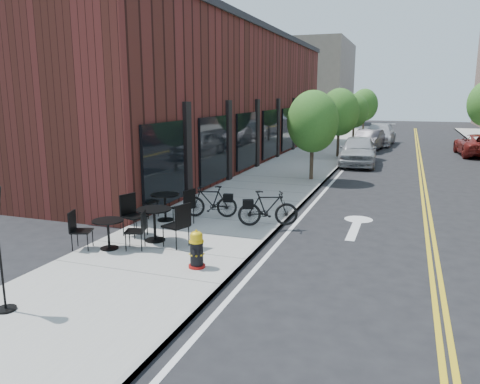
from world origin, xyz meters
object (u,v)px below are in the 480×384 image
at_px(bistro_set_a, 154,220).
at_px(parked_car_c, 379,135).
at_px(fire_hydrant, 197,250).
at_px(bicycle_right, 268,208).
at_px(bicycle_left, 211,201).
at_px(bistro_set_c, 165,203).
at_px(parked_car_a, 358,150).
at_px(parked_car_far, 478,145).
at_px(parked_car_b, 368,140).
at_px(bistro_set_b, 108,230).

height_order(bistro_set_a, parked_car_c, parked_car_c).
relative_size(fire_hydrant, bicycle_right, 0.49).
height_order(bicycle_left, bistro_set_a, bistro_set_a).
bearing_deg(bicycle_right, bistro_set_c, 77.30).
height_order(fire_hydrant, parked_car_a, parked_car_a).
height_order(bistro_set_c, parked_car_far, parked_car_far).
bearing_deg(fire_hydrant, bicycle_right, 104.51).
distance_m(bistro_set_a, parked_car_far, 24.22).
distance_m(bicycle_left, bicycle_right, 1.93).
relative_size(bistro_set_c, parked_car_a, 0.42).
bearing_deg(parked_car_far, bistro_set_c, 58.11).
bearing_deg(parked_car_c, fire_hydrant, -90.62).
height_order(bicycle_left, parked_car_b, parked_car_b).
distance_m(bistro_set_b, parked_car_a, 17.09).
distance_m(bistro_set_b, parked_car_far, 25.37).
bearing_deg(parked_car_b, bistro_set_a, -92.44).
height_order(fire_hydrant, bicycle_right, bicycle_right).
distance_m(fire_hydrant, bicycle_right, 3.65).
relative_size(bicycle_right, parked_car_a, 0.36).
bearing_deg(parked_car_b, bicycle_left, -92.42).
bearing_deg(parked_car_far, parked_car_b, -7.60).
bearing_deg(parked_car_a, bistro_set_b, -107.17).
xyz_separation_m(bicycle_left, parked_car_b, (2.99, 19.84, 0.11)).
bearing_deg(bistro_set_b, parked_car_c, 61.52).
relative_size(bicycle_left, parked_car_b, 0.37).
relative_size(parked_car_b, parked_car_far, 0.89).
bearing_deg(parked_car_a, fire_hydrant, -98.70).
bearing_deg(bistro_set_b, parked_car_b, 60.83).
relative_size(bicycle_right, parked_car_far, 0.35).
height_order(fire_hydrant, bistro_set_b, bistro_set_b).
distance_m(bicycle_left, parked_car_c, 24.33).
xyz_separation_m(bistro_set_a, bistro_set_c, (-0.69, 1.82, -0.03)).
bearing_deg(bicycle_left, parked_car_c, 157.60).
bearing_deg(parked_car_c, bistro_set_b, -95.77).
distance_m(bicycle_right, bistro_set_c, 3.03).
relative_size(bicycle_left, bistro_set_c, 0.82).
xyz_separation_m(parked_car_b, parked_car_far, (6.57, -0.40, -0.04)).
bearing_deg(fire_hydrant, parked_car_c, 108.63).
height_order(parked_car_a, parked_car_b, parked_car_a).
bearing_deg(parked_car_far, bistro_set_b, 60.96).
bearing_deg(parked_car_b, parked_car_c, 90.67).
distance_m(parked_car_a, parked_car_b, 6.81).
height_order(bicycle_left, parked_car_c, parked_car_c).
height_order(parked_car_c, parked_car_far, parked_car_c).
relative_size(bicycle_right, bistro_set_b, 0.96).
bearing_deg(bistro_set_c, fire_hydrant, -37.16).
height_order(bistro_set_a, bistro_set_b, bistro_set_a).
relative_size(fire_hydrant, parked_car_a, 0.18).
distance_m(bicycle_right, parked_car_c, 24.49).
distance_m(bicycle_right, bistro_set_a, 3.23).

